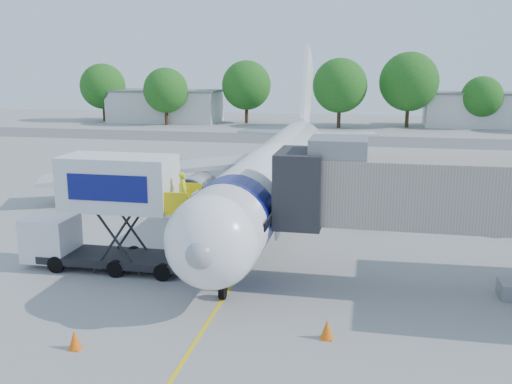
% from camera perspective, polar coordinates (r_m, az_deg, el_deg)
% --- Properties ---
extents(ground, '(160.00, 160.00, 0.00)m').
position_cam_1_polar(ground, '(33.11, 0.83, -4.21)').
color(ground, '#979795').
rests_on(ground, ground).
extents(guidance_line, '(0.15, 70.00, 0.01)m').
position_cam_1_polar(guidance_line, '(33.11, 0.83, -4.20)').
color(guidance_line, yellow).
rests_on(guidance_line, ground).
extents(taxiway_strip, '(120.00, 10.00, 0.01)m').
position_cam_1_polar(taxiway_strip, '(74.00, 6.81, 5.20)').
color(taxiway_strip, '#59595B').
rests_on(taxiway_strip, ground).
extents(aircraft, '(34.17, 37.73, 11.35)m').
position_cam_1_polar(aircraft, '(36.35, 2.03, 2.12)').
color(aircraft, white).
rests_on(aircraft, ground).
extents(jet_bridge, '(13.90, 3.20, 6.60)m').
position_cam_1_polar(jet_bridge, '(24.82, 16.22, -0.15)').
color(jet_bridge, gray).
rests_on(jet_bridge, ground).
extents(catering_hiloader, '(8.50, 2.44, 5.50)m').
position_cam_1_polar(catering_hiloader, '(27.84, -14.67, -2.03)').
color(catering_hiloader, black).
rests_on(catering_hiloader, ground).
extents(ground_tug, '(3.89, 2.53, 1.44)m').
position_cam_1_polar(ground_tug, '(17.96, -17.66, -17.70)').
color(ground_tug, silver).
rests_on(ground_tug, ground).
extents(safety_cone_a, '(0.47, 0.47, 0.75)m').
position_cam_1_polar(safety_cone_a, '(21.15, 7.10, -13.48)').
color(safety_cone_a, '#E05D0B').
rests_on(safety_cone_a, ground).
extents(safety_cone_b, '(0.45, 0.45, 0.71)m').
position_cam_1_polar(safety_cone_b, '(21.28, -17.67, -13.91)').
color(safety_cone_b, '#E05D0B').
rests_on(safety_cone_b, ground).
extents(outbuilding_left, '(18.40, 8.40, 5.30)m').
position_cam_1_polar(outbuilding_left, '(97.44, -9.06, 8.52)').
color(outbuilding_left, beige).
rests_on(outbuilding_left, ground).
extents(outbuilding_right, '(16.40, 7.40, 5.30)m').
position_cam_1_polar(outbuilding_right, '(94.80, 21.38, 7.69)').
color(outbuilding_right, beige).
rests_on(outbuilding_right, ground).
extents(tree_a, '(7.51, 7.51, 9.58)m').
position_cam_1_polar(tree_a, '(100.28, -15.07, 10.17)').
color(tree_a, '#382314').
rests_on(tree_a, ground).
extents(tree_b, '(7.03, 7.03, 8.96)m').
position_cam_1_polar(tree_b, '(92.12, -9.03, 10.01)').
color(tree_b, '#382314').
rests_on(tree_b, ground).
extents(tree_c, '(7.91, 7.91, 10.08)m').
position_cam_1_polar(tree_c, '(93.43, -0.96, 10.62)').
color(tree_c, '#382314').
rests_on(tree_c, ground).
extents(tree_d, '(8.17, 8.17, 10.41)m').
position_cam_1_polar(tree_d, '(87.84, 8.38, 10.48)').
color(tree_d, '#382314').
rests_on(tree_d, ground).
extents(tree_e, '(8.88, 8.88, 11.32)m').
position_cam_1_polar(tree_e, '(90.48, 15.06, 10.60)').
color(tree_e, '#382314').
rests_on(tree_e, ground).
extents(tree_f, '(6.09, 6.09, 7.76)m').
position_cam_1_polar(tree_f, '(92.15, 21.67, 8.83)').
color(tree_f, '#382314').
rests_on(tree_f, ground).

